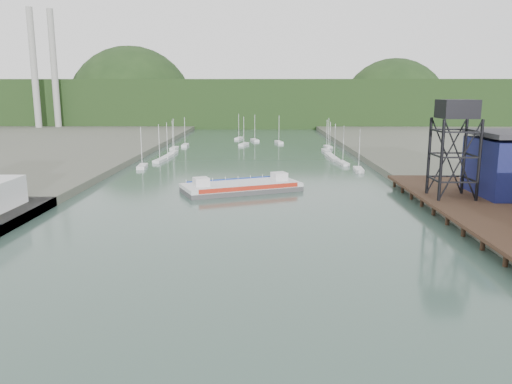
{
  "coord_description": "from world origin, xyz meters",
  "views": [
    {
      "loc": [
        3.48,
        -23.8,
        19.32
      ],
      "look_at": [
        2.59,
        52.51,
        4.0
      ],
      "focal_mm": 35.0,
      "sensor_mm": 36.0,
      "label": 1
    }
  ],
  "objects": [
    {
      "name": "east_pier",
      "position": [
        37.0,
        45.0,
        1.9
      ],
      "size": [
        14.0,
        70.0,
        2.45
      ],
      "color": "black",
      "rests_on": "ground"
    },
    {
      "name": "lift_tower",
      "position": [
        35.0,
        58.0,
        15.65
      ],
      "size": [
        6.5,
        6.5,
        16.0
      ],
      "color": "black",
      "rests_on": "east_pier"
    },
    {
      "name": "marina_sailboats",
      "position": [
        0.08,
        138.46,
        0.35
      ],
      "size": [
        57.71,
        92.65,
        0.9
      ],
      "color": "silver",
      "rests_on": "ground"
    },
    {
      "name": "smokestacks",
      "position": [
        -106.0,
        232.5,
        30.0
      ],
      "size": [
        11.2,
        8.2,
        60.0
      ],
      "color": "#9C9B97",
      "rests_on": "ground"
    },
    {
      "name": "distant_hills",
      "position": [
        -3.98,
        301.35,
        10.38
      ],
      "size": [
        500.0,
        120.0,
        80.0
      ],
      "color": "black",
      "rests_on": "ground"
    },
    {
      "name": "chain_ferry",
      "position": [
        -0.53,
        73.11,
        0.94
      ],
      "size": [
        24.62,
        17.33,
        3.29
      ],
      "rotation": [
        0.0,
        0.0,
        0.4
      ],
      "color": "#454547",
      "rests_on": "ground"
    }
  ]
}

